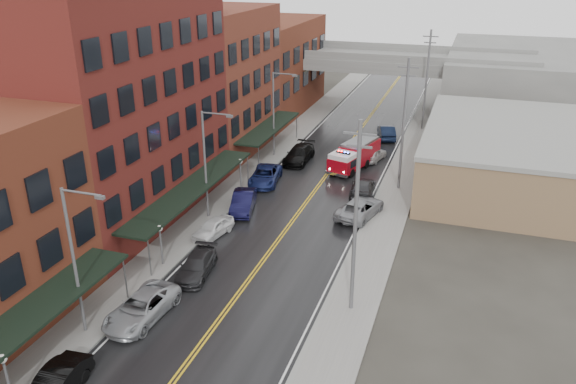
% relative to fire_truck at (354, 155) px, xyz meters
% --- Properties ---
extents(road, '(11.00, 160.00, 0.02)m').
position_rel_fire_truck_xyz_m(road, '(-2.12, -9.17, -1.42)').
color(road, black).
rests_on(road, ground).
extents(sidewalk_left, '(3.00, 160.00, 0.15)m').
position_rel_fire_truck_xyz_m(sidewalk_left, '(-9.42, -9.17, -1.35)').
color(sidewalk_left, slate).
rests_on(sidewalk_left, ground).
extents(sidewalk_right, '(3.00, 160.00, 0.15)m').
position_rel_fire_truck_xyz_m(sidewalk_right, '(5.18, -9.17, -1.35)').
color(sidewalk_right, slate).
rests_on(sidewalk_right, ground).
extents(curb_left, '(0.30, 160.00, 0.15)m').
position_rel_fire_truck_xyz_m(curb_left, '(-7.77, -9.17, -1.35)').
color(curb_left, gray).
rests_on(curb_left, ground).
extents(curb_right, '(0.30, 160.00, 0.15)m').
position_rel_fire_truck_xyz_m(curb_right, '(3.53, -9.17, -1.35)').
color(curb_right, gray).
rests_on(curb_right, ground).
extents(brick_building_b, '(9.00, 20.00, 18.00)m').
position_rel_fire_truck_xyz_m(brick_building_b, '(-15.42, -16.17, 7.57)').
color(brick_building_b, maroon).
rests_on(brick_building_b, ground).
extents(brick_building_c, '(9.00, 15.00, 15.00)m').
position_rel_fire_truck_xyz_m(brick_building_c, '(-15.42, 1.33, 6.07)').
color(brick_building_c, maroon).
rests_on(brick_building_c, ground).
extents(brick_building_far, '(9.00, 20.00, 12.00)m').
position_rel_fire_truck_xyz_m(brick_building_far, '(-15.42, 18.83, 4.57)').
color(brick_building_far, '#632C19').
rests_on(brick_building_far, ground).
extents(tan_building, '(14.00, 22.00, 5.00)m').
position_rel_fire_truck_xyz_m(tan_building, '(13.88, 0.83, 1.07)').
color(tan_building, '#90744D').
rests_on(tan_building, ground).
extents(right_far_block, '(18.00, 30.00, 8.00)m').
position_rel_fire_truck_xyz_m(right_far_block, '(15.88, 30.83, 2.57)').
color(right_far_block, slate).
rests_on(right_far_block, ground).
extents(awning_0, '(2.60, 16.00, 3.09)m').
position_rel_fire_truck_xyz_m(awning_0, '(-9.61, -35.17, 1.56)').
color(awning_0, black).
rests_on(awning_0, ground).
extents(awning_1, '(2.60, 18.00, 3.09)m').
position_rel_fire_truck_xyz_m(awning_1, '(-9.61, -16.17, 1.56)').
color(awning_1, black).
rests_on(awning_1, ground).
extents(awning_2, '(2.60, 13.00, 3.09)m').
position_rel_fire_truck_xyz_m(awning_2, '(-9.61, 1.33, 1.56)').
color(awning_2, black).
rests_on(awning_2, ground).
extents(globe_lamp_0, '(0.44, 0.44, 3.12)m').
position_rel_fire_truck_xyz_m(globe_lamp_0, '(-8.52, -37.17, 0.88)').
color(globe_lamp_0, '#59595B').
rests_on(globe_lamp_0, ground).
extents(globe_lamp_1, '(0.44, 0.44, 3.12)m').
position_rel_fire_truck_xyz_m(globe_lamp_1, '(-8.52, -23.17, 0.88)').
color(globe_lamp_1, '#59595B').
rests_on(globe_lamp_1, ground).
extents(globe_lamp_2, '(0.44, 0.44, 3.12)m').
position_rel_fire_truck_xyz_m(globe_lamp_2, '(-8.52, -9.17, 0.88)').
color(globe_lamp_2, '#59595B').
rests_on(globe_lamp_2, ground).
extents(street_lamp_0, '(2.64, 0.22, 9.00)m').
position_rel_fire_truck_xyz_m(street_lamp_0, '(-8.67, -31.17, 3.76)').
color(street_lamp_0, '#59595B').
rests_on(street_lamp_0, ground).
extents(street_lamp_1, '(2.64, 0.22, 9.00)m').
position_rel_fire_truck_xyz_m(street_lamp_1, '(-8.67, -15.17, 3.76)').
color(street_lamp_1, '#59595B').
rests_on(street_lamp_1, ground).
extents(street_lamp_2, '(2.64, 0.22, 9.00)m').
position_rel_fire_truck_xyz_m(street_lamp_2, '(-8.67, 0.83, 3.76)').
color(street_lamp_2, '#59595B').
rests_on(street_lamp_2, ground).
extents(utility_pole_0, '(1.80, 0.24, 12.00)m').
position_rel_fire_truck_xyz_m(utility_pole_0, '(5.08, -24.17, 4.88)').
color(utility_pole_0, '#59595B').
rests_on(utility_pole_0, ground).
extents(utility_pole_1, '(1.80, 0.24, 12.00)m').
position_rel_fire_truck_xyz_m(utility_pole_1, '(5.08, -4.17, 4.88)').
color(utility_pole_1, '#59595B').
rests_on(utility_pole_1, ground).
extents(utility_pole_2, '(1.80, 0.24, 12.00)m').
position_rel_fire_truck_xyz_m(utility_pole_2, '(5.08, 15.83, 4.88)').
color(utility_pole_2, '#59595B').
rests_on(utility_pole_2, ground).
extents(overpass, '(40.00, 10.00, 7.50)m').
position_rel_fire_truck_xyz_m(overpass, '(-2.12, 22.83, 4.56)').
color(overpass, slate).
rests_on(overpass, ground).
extents(fire_truck, '(4.35, 7.57, 2.64)m').
position_rel_fire_truck_xyz_m(fire_truck, '(0.00, 0.00, 0.00)').
color(fire_truck, maroon).
rests_on(fire_truck, ground).
extents(parked_car_left_2, '(2.85, 5.59, 1.51)m').
position_rel_fire_truck_xyz_m(parked_car_left_2, '(-6.53, -28.97, -0.67)').
color(parked_car_left_2, '#95989C').
rests_on(parked_car_left_2, ground).
extents(parked_car_left_3, '(2.51, 4.86, 1.35)m').
position_rel_fire_truck_xyz_m(parked_car_left_3, '(-5.72, -23.47, -0.76)').
color(parked_car_left_3, black).
rests_on(parked_car_left_3, ground).
extents(parked_car_left_4, '(2.37, 4.25, 1.37)m').
position_rel_fire_truck_xyz_m(parked_car_left_4, '(-7.12, -17.97, -0.75)').
color(parked_car_left_4, white).
rests_on(parked_car_left_4, ground).
extents(parked_car_left_5, '(2.84, 5.15, 1.61)m').
position_rel_fire_truck_xyz_m(parked_car_left_5, '(-6.69, -12.98, -0.62)').
color(parked_car_left_5, black).
rests_on(parked_car_left_5, ground).
extents(parked_car_left_6, '(3.29, 5.73, 1.51)m').
position_rel_fire_truck_xyz_m(parked_car_left_6, '(-7.12, -6.60, -0.68)').
color(parked_car_left_6, navy).
rests_on(parked_car_left_6, ground).
extents(parked_car_left_7, '(2.29, 5.61, 1.63)m').
position_rel_fire_truck_xyz_m(parked_car_left_7, '(-5.84, 0.03, -0.62)').
color(parked_car_left_7, black).
rests_on(parked_car_left_7, ground).
extents(parked_car_right_0, '(3.74, 5.93, 1.53)m').
position_rel_fire_truck_xyz_m(parked_car_right_0, '(2.88, -10.97, -0.67)').
color(parked_car_right_0, gray).
rests_on(parked_car_right_0, ground).
extents(parked_car_right_1, '(2.55, 5.24, 1.47)m').
position_rel_fire_truck_xyz_m(parked_car_right_1, '(2.21, -6.61, -0.69)').
color(parked_car_right_1, '#2A2A2D').
rests_on(parked_car_right_1, ground).
extents(parked_car_right_2, '(2.41, 4.21, 1.35)m').
position_rel_fire_truck_xyz_m(parked_car_right_2, '(1.48, 2.93, -0.76)').
color(parked_car_right_2, '#BBBBBB').
rests_on(parked_car_right_2, ground).
extents(parked_car_right_3, '(2.96, 5.08, 1.58)m').
position_rel_fire_truck_xyz_m(parked_car_right_3, '(1.48, 10.87, -0.64)').
color(parked_car_right_3, black).
rests_on(parked_car_right_3, ground).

